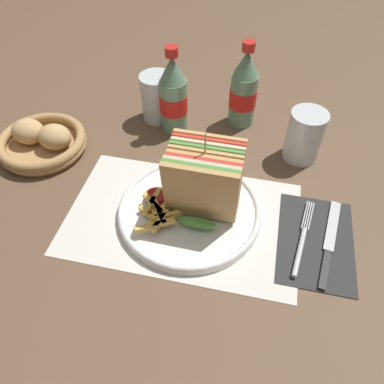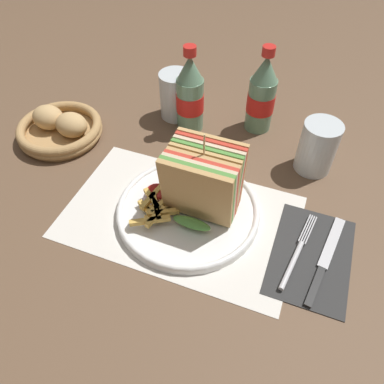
% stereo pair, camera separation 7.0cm
% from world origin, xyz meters
% --- Properties ---
extents(ground_plane, '(4.00, 4.00, 0.00)m').
position_xyz_m(ground_plane, '(0.00, 0.00, 0.00)').
color(ground_plane, brown).
extents(placemat, '(0.43, 0.27, 0.00)m').
position_xyz_m(placemat, '(-0.02, -0.00, 0.00)').
color(placemat, silver).
rests_on(placemat, ground_plane).
extents(plate_main, '(0.27, 0.27, 0.02)m').
position_xyz_m(plate_main, '(-0.01, 0.01, 0.01)').
color(plate_main, white).
rests_on(plate_main, ground_plane).
extents(club_sandwich, '(0.13, 0.11, 0.17)m').
position_xyz_m(club_sandwich, '(0.01, 0.03, 0.08)').
color(club_sandwich, tan).
rests_on(club_sandwich, plate_main).
extents(fries_pile, '(0.08, 0.11, 0.02)m').
position_xyz_m(fries_pile, '(-0.06, -0.02, 0.03)').
color(fries_pile, gold).
rests_on(fries_pile, plate_main).
extents(ketchup_blob, '(0.05, 0.04, 0.02)m').
position_xyz_m(ketchup_blob, '(-0.08, 0.02, 0.03)').
color(ketchup_blob, maroon).
rests_on(ketchup_blob, plate_main).
extents(napkin, '(0.13, 0.20, 0.00)m').
position_xyz_m(napkin, '(0.22, -0.00, 0.00)').
color(napkin, '#2D2D2D').
rests_on(napkin, ground_plane).
extents(fork, '(0.04, 0.17, 0.01)m').
position_xyz_m(fork, '(0.20, -0.02, 0.01)').
color(fork, silver).
rests_on(fork, napkin).
extents(knife, '(0.04, 0.20, 0.00)m').
position_xyz_m(knife, '(0.25, -0.00, 0.01)').
color(knife, black).
rests_on(knife, napkin).
extents(coke_bottle_near, '(0.06, 0.06, 0.20)m').
position_xyz_m(coke_bottle_near, '(-0.10, 0.27, 0.09)').
color(coke_bottle_near, slate).
rests_on(coke_bottle_near, ground_plane).
extents(coke_bottle_far, '(0.06, 0.06, 0.20)m').
position_xyz_m(coke_bottle_far, '(0.04, 0.32, 0.09)').
color(coke_bottle_far, slate).
rests_on(coke_bottle_far, ground_plane).
extents(glass_near, '(0.08, 0.08, 0.11)m').
position_xyz_m(glass_near, '(0.19, 0.23, 0.05)').
color(glass_near, silver).
rests_on(glass_near, ground_plane).
extents(glass_far, '(0.08, 0.08, 0.11)m').
position_xyz_m(glass_far, '(-0.15, 0.30, 0.06)').
color(glass_far, silver).
rests_on(glass_far, ground_plane).
extents(bread_basket, '(0.19, 0.19, 0.07)m').
position_xyz_m(bread_basket, '(-0.37, 0.13, 0.02)').
color(bread_basket, '#AD8451').
rests_on(bread_basket, ground_plane).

